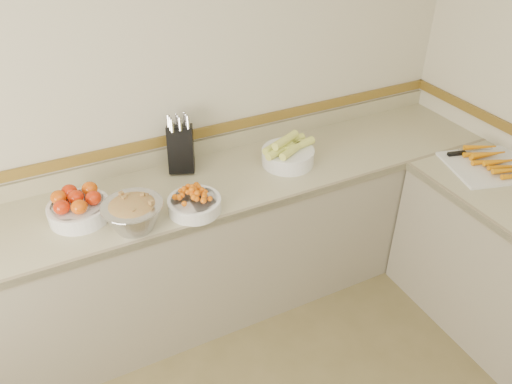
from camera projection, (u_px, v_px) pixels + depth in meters
name	position (u px, v px, depth m)	size (l,w,h in m)	color
back_wall	(145.00, 102.00, 2.71)	(4.00, 4.00, 0.00)	beige
counter_back	(179.00, 255.00, 2.95)	(4.00, 0.65, 1.08)	tan
knife_block	(181.00, 148.00, 2.83)	(0.20, 0.22, 0.35)	black
tomato_bowl	(78.00, 207.00, 2.49)	(0.31, 0.31, 0.15)	white
cherry_tomato_bowl	(194.00, 202.00, 2.54)	(0.28, 0.28, 0.15)	white
corn_bowl	(288.00, 154.00, 2.92)	(0.34, 0.31, 0.18)	white
rhubarb_bowl	(133.00, 213.00, 2.41)	(0.30, 0.30, 0.17)	#B2B2BA
cutting_board	(493.00, 164.00, 2.91)	(0.60, 0.52, 0.07)	silver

